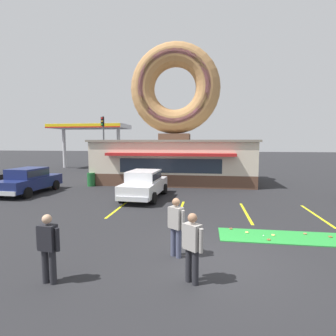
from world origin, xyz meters
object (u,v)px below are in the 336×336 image
Objects in this scene: pedestrian_leather_jacket_man at (48,246)px; traffic_light_pole at (103,137)px; pedestrian_blue_sweater_man at (192,245)px; golf_ball at (264,236)px; car_navy at (29,180)px; pedestrian_hooded_kid at (176,224)px; car_white at (144,183)px; trash_bin at (91,179)px.

pedestrian_leather_jacket_man is 21.61m from traffic_light_pole.
traffic_light_pole is (-10.06, 19.83, 2.81)m from pedestrian_blue_sweater_man.
traffic_light_pole is (-12.32, 16.59, 3.66)m from golf_ball.
car_navy is 2.74× the size of pedestrian_hooded_kid.
car_white is 9.23m from pedestrian_blue_sweater_man.
car_navy is 11.18m from traffic_light_pole.
pedestrian_leather_jacket_man is at bearing -71.39° from traffic_light_pole.
pedestrian_hooded_kid is at bearing 111.44° from pedestrian_blue_sweater_man.
pedestrian_hooded_kid is at bearing -37.33° from car_navy.
pedestrian_blue_sweater_man is 1.42m from pedestrian_hooded_kid.
traffic_light_pole is (-9.54, 18.51, 2.78)m from pedestrian_hooded_kid.
golf_ball is 6.67m from pedestrian_leather_jacket_man.
traffic_light_pole is at bearing 126.60° from golf_ball.
car_white is 7.47m from car_navy.
car_navy is at bearing 142.67° from pedestrian_hooded_kid.
pedestrian_hooded_kid is (-2.78, -1.92, 0.88)m from golf_ball.
pedestrian_hooded_kid is at bearing -55.51° from trash_bin.
golf_ball is 20.98m from traffic_light_pole.
pedestrian_blue_sweater_man is at bearing -56.77° from trash_bin.
pedestrian_leather_jacket_man is at bearing -145.89° from golf_ball.
golf_ball is at bearing -24.19° from car_navy.
golf_ball is 0.03× the size of pedestrian_blue_sweater_man.
trash_bin is at bearing 49.78° from car_navy.
pedestrian_leather_jacket_man is 1.65× the size of trash_bin.
traffic_light_pole is (-6.89, 11.16, 2.84)m from car_white.
pedestrian_hooded_kid is (-0.52, 1.32, 0.03)m from pedestrian_blue_sweater_man.
pedestrian_blue_sweater_man is (-2.26, -3.24, 0.85)m from golf_ball.
car_white is at bearing 109.84° from pedestrian_hooded_kid.
pedestrian_blue_sweater_man is (10.63, -9.03, 0.03)m from car_navy.
car_white reaches higher than trash_bin.
traffic_light_pole reaches higher than car_navy.
pedestrian_hooded_kid is at bearing -62.73° from traffic_light_pole.
pedestrian_blue_sweater_man reaches higher than car_white.
pedestrian_blue_sweater_man is at bearing -69.91° from car_white.
car_navy is at bearing 177.21° from car_white.
pedestrian_blue_sweater_man is 0.97× the size of pedestrian_hooded_kid.
pedestrian_leather_jacket_man is (-5.48, -3.71, 0.84)m from golf_ball.
pedestrian_hooded_kid reaches higher than pedestrian_blue_sweater_man.
pedestrian_hooded_kid is 13.17m from trash_bin.
golf_ball is 0.01× the size of car_navy.
traffic_light_pole reaches higher than pedestrian_hooded_kid.
traffic_light_pole is at bearing 121.69° from car_white.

